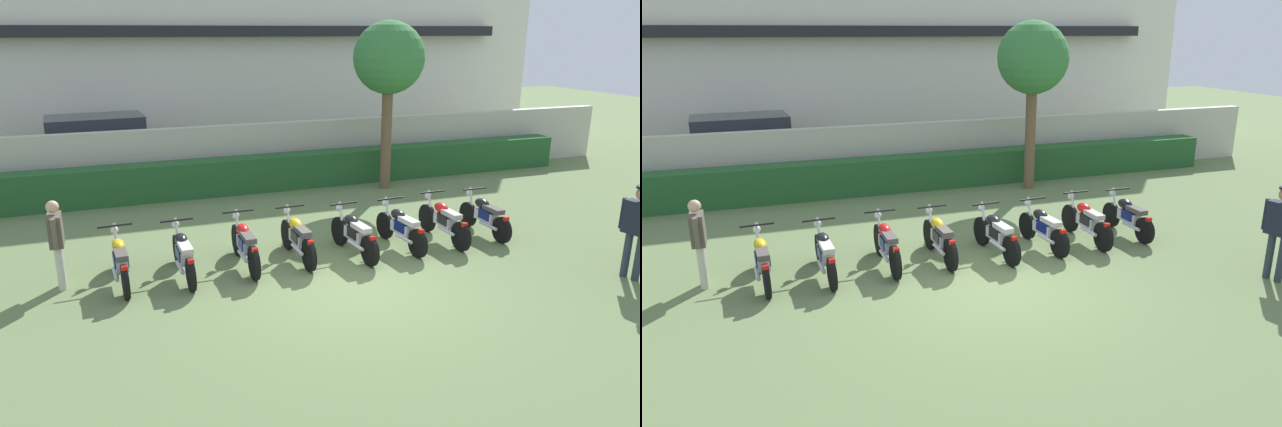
{
  "view_description": "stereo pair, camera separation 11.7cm",
  "coord_description": "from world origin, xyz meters",
  "views": [
    {
      "loc": [
        -3.87,
        -8.75,
        4.3
      ],
      "look_at": [
        0.0,
        1.71,
        0.81
      ],
      "focal_mm": 33.13,
      "sensor_mm": 36.0,
      "label": 1
    },
    {
      "loc": [
        -3.76,
        -8.79,
        4.3
      ],
      "look_at": [
        0.0,
        1.71,
        0.81
      ],
      "focal_mm": 33.13,
      "sensor_mm": 36.0,
      "label": 2
    }
  ],
  "objects": [
    {
      "name": "hedge_row",
      "position": [
        0.0,
        6.8,
        0.48
      ],
      "size": [
        19.56,
        0.7,
        0.96
      ],
      "primitive_type": "cube",
      "color": "#235628",
      "rests_on": "ground"
    },
    {
      "name": "ground",
      "position": [
        0.0,
        0.0,
        0.0
      ],
      "size": [
        60.0,
        60.0,
        0.0
      ],
      "primitive_type": "plane",
      "color": "#607547"
    },
    {
      "name": "motorcycle_in_row_5",
      "position": [
        1.64,
        1.37,
        0.44
      ],
      "size": [
        0.6,
        1.81,
        0.95
      ],
      "rotation": [
        0.0,
        0.0,
        1.66
      ],
      "color": "black",
      "rests_on": "ground"
    },
    {
      "name": "parked_car",
      "position": [
        -3.92,
        9.75,
        0.94
      ],
      "size": [
        4.61,
        2.31,
        1.89
      ],
      "rotation": [
        0.0,
        0.0,
        0.06
      ],
      "color": "silver",
      "rests_on": "ground"
    },
    {
      "name": "motorcycle_in_row_3",
      "position": [
        -0.54,
        1.48,
        0.45
      ],
      "size": [
        0.6,
        1.87,
        0.97
      ],
      "rotation": [
        0.0,
        0.0,
        1.59
      ],
      "color": "black",
      "rests_on": "ground"
    },
    {
      "name": "motorcycle_in_row_0",
      "position": [
        -3.82,
        1.46,
        0.44
      ],
      "size": [
        0.6,
        1.89,
        0.95
      ],
      "rotation": [
        0.0,
        0.0,
        1.63
      ],
      "color": "black",
      "rests_on": "ground"
    },
    {
      "name": "building",
      "position": [
        0.0,
        14.99,
        4.01
      ],
      "size": [
        25.73,
        6.5,
        8.02
      ],
      "color": "silver",
      "rests_on": "ground"
    },
    {
      "name": "motorcycle_in_row_2",
      "position": [
        -1.59,
        1.48,
        0.45
      ],
      "size": [
        0.6,
        1.93,
        0.97
      ],
      "rotation": [
        0.0,
        0.0,
        1.58
      ],
      "color": "black",
      "rests_on": "ground"
    },
    {
      "name": "motorcycle_in_row_1",
      "position": [
        -2.74,
        1.4,
        0.44
      ],
      "size": [
        0.6,
        1.9,
        0.95
      ],
      "rotation": [
        0.0,
        0.0,
        1.61
      ],
      "color": "black",
      "rests_on": "ground"
    },
    {
      "name": "compound_wall",
      "position": [
        0.0,
        7.5,
        0.88
      ],
      "size": [
        24.45,
        0.3,
        1.76
      ],
      "primitive_type": "cube",
      "color": "#BCB7A8",
      "rests_on": "ground"
    },
    {
      "name": "motorcycle_in_row_4",
      "position": [
        0.58,
        1.33,
        0.45
      ],
      "size": [
        0.6,
        1.87,
        0.96
      ],
      "rotation": [
        0.0,
        0.0,
        1.65
      ],
      "color": "black",
      "rests_on": "ground"
    },
    {
      "name": "inspector_person",
      "position": [
        -4.8,
        1.65,
        0.92
      ],
      "size": [
        0.22,
        0.64,
        1.57
      ],
      "color": "beige",
      "rests_on": "ground"
    },
    {
      "name": "tree_near_inspector",
      "position": [
        3.5,
        5.86,
        3.51
      ],
      "size": [
        1.93,
        1.93,
        4.55
      ],
      "color": "brown",
      "rests_on": "ground"
    },
    {
      "name": "motorcycle_in_row_6",
      "position": [
        2.69,
        1.44,
        0.45
      ],
      "size": [
        0.6,
        1.94,
        0.96
      ],
      "rotation": [
        0.0,
        0.0,
        1.57
      ],
      "color": "black",
      "rests_on": "ground"
    },
    {
      "name": "motorcycle_in_row_7",
      "position": [
        3.75,
        1.48,
        0.44
      ],
      "size": [
        0.6,
        1.77,
        0.94
      ],
      "rotation": [
        0.0,
        0.0,
        1.59
      ],
      "color": "black",
      "rests_on": "ground"
    },
    {
      "name": "officer_0",
      "position": [
        4.79,
        -1.47,
        1.02
      ],
      "size": [
        0.31,
        0.67,
        1.72
      ],
      "rotation": [
        0.0,
        0.0,
        3.34
      ],
      "color": "#28333D",
      "rests_on": "ground"
    }
  ]
}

